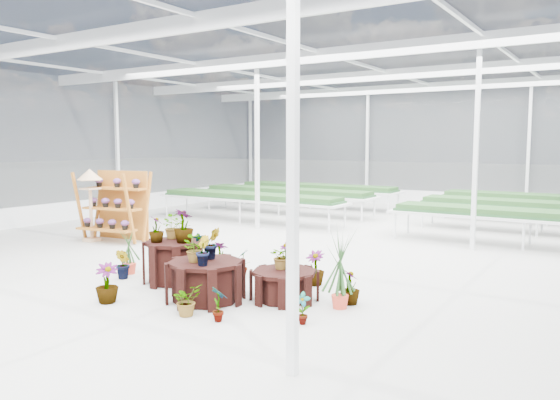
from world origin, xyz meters
The scene contains 10 objects.
ground_plane centered at (0.00, 0.00, 0.00)m, with size 24.00×24.00×0.00m, color gray.
greenhouse_shell centered at (0.00, 0.00, 2.25)m, with size 18.00×24.00×4.50m, color white, non-canonical shape.
steel_frame centered at (0.00, 0.00, 2.25)m, with size 18.00×24.00×4.50m, color silver, non-canonical shape.
nursery_benches centered at (0.00, 7.20, 0.42)m, with size 16.00×7.00×0.84m, color silver, non-canonical shape.
plinth_tall centered at (-0.73, -1.80, 0.37)m, with size 1.08×1.08×0.74m, color black.
plinth_mid centered at (0.47, -2.40, 0.32)m, with size 1.20×1.20×0.63m, color black.
plinth_low centered at (1.47, -1.70, 0.24)m, with size 1.05×1.05×0.47m, color black.
shelf_rack centered at (-4.85, 0.37, 0.87)m, with size 1.65×0.87×1.75m, color #A05C1C, non-canonical shape.
bird_table centered at (-5.31, 0.07, 0.91)m, with size 0.43×0.43×1.82m, color tan, non-canonical shape.
nursery_plants centered at (0.16, -1.80, 0.54)m, with size 4.74×3.08×1.35m.
Camera 1 is at (5.87, -8.77, 2.45)m, focal length 35.00 mm.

